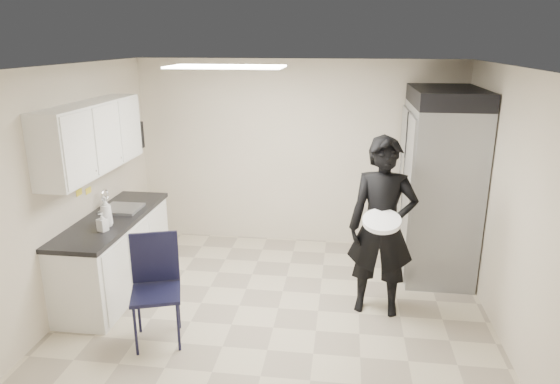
# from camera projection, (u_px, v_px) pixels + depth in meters

# --- Properties ---
(floor) EXTENTS (4.50, 4.50, 0.00)m
(floor) POSITION_uv_depth(u_px,v_px,m) (278.00, 308.00, 5.51)
(floor) COLOR #B9AD91
(floor) RESTS_ON ground
(ceiling) EXTENTS (4.50, 4.50, 0.00)m
(ceiling) POSITION_uv_depth(u_px,v_px,m) (278.00, 66.00, 4.74)
(ceiling) COLOR silver
(ceiling) RESTS_ON back_wall
(back_wall) EXTENTS (4.50, 0.00, 4.50)m
(back_wall) POSITION_uv_depth(u_px,v_px,m) (297.00, 154.00, 7.02)
(back_wall) COLOR beige
(back_wall) RESTS_ON floor
(left_wall) EXTENTS (0.00, 4.00, 4.00)m
(left_wall) POSITION_uv_depth(u_px,v_px,m) (73.00, 188.00, 5.41)
(left_wall) COLOR beige
(left_wall) RESTS_ON floor
(right_wall) EXTENTS (0.00, 4.00, 4.00)m
(right_wall) POSITION_uv_depth(u_px,v_px,m) (507.00, 205.00, 4.84)
(right_wall) COLOR beige
(right_wall) RESTS_ON floor
(ceiling_panel) EXTENTS (1.20, 0.60, 0.02)m
(ceiling_panel) POSITION_uv_depth(u_px,v_px,m) (226.00, 67.00, 5.21)
(ceiling_panel) COLOR white
(ceiling_panel) RESTS_ON ceiling
(lower_counter) EXTENTS (0.60, 1.90, 0.86)m
(lower_counter) POSITION_uv_depth(u_px,v_px,m) (115.00, 255.00, 5.82)
(lower_counter) COLOR silver
(lower_counter) RESTS_ON floor
(countertop) EXTENTS (0.64, 1.95, 0.05)m
(countertop) POSITION_uv_depth(u_px,v_px,m) (111.00, 219.00, 5.68)
(countertop) COLOR black
(countertop) RESTS_ON lower_counter
(sink) EXTENTS (0.42, 0.40, 0.14)m
(sink) POSITION_uv_depth(u_px,v_px,m) (123.00, 213.00, 5.92)
(sink) COLOR gray
(sink) RESTS_ON countertop
(faucet) EXTENTS (0.02, 0.02, 0.24)m
(faucet) POSITION_uv_depth(u_px,v_px,m) (105.00, 200.00, 5.90)
(faucet) COLOR silver
(faucet) RESTS_ON countertop
(upper_cabinets) EXTENTS (0.35, 1.80, 0.75)m
(upper_cabinets) POSITION_uv_depth(u_px,v_px,m) (92.00, 137.00, 5.42)
(upper_cabinets) COLOR silver
(upper_cabinets) RESTS_ON left_wall
(towel_dispenser) EXTENTS (0.22, 0.30, 0.35)m
(towel_dispenser) POSITION_uv_depth(u_px,v_px,m) (132.00, 136.00, 6.58)
(towel_dispenser) COLOR black
(towel_dispenser) RESTS_ON left_wall
(notice_sticker_left) EXTENTS (0.00, 0.12, 0.07)m
(notice_sticker_left) POSITION_uv_depth(u_px,v_px,m) (79.00, 192.00, 5.53)
(notice_sticker_left) COLOR yellow
(notice_sticker_left) RESTS_ON left_wall
(notice_sticker_right) EXTENTS (0.00, 0.12, 0.07)m
(notice_sticker_right) POSITION_uv_depth(u_px,v_px,m) (88.00, 191.00, 5.73)
(notice_sticker_right) COLOR yellow
(notice_sticker_right) RESTS_ON left_wall
(commercial_fridge) EXTENTS (0.80, 1.35, 2.10)m
(commercial_fridge) POSITION_uv_depth(u_px,v_px,m) (438.00, 191.00, 6.18)
(commercial_fridge) COLOR gray
(commercial_fridge) RESTS_ON floor
(fridge_compressor) EXTENTS (0.80, 1.35, 0.20)m
(fridge_compressor) POSITION_uv_depth(u_px,v_px,m) (447.00, 97.00, 5.84)
(fridge_compressor) COLOR black
(fridge_compressor) RESTS_ON commercial_fridge
(folding_chair) EXTENTS (0.58, 0.58, 1.03)m
(folding_chair) POSITION_uv_depth(u_px,v_px,m) (156.00, 294.00, 4.76)
(folding_chair) COLOR black
(folding_chair) RESTS_ON floor
(man_tuxedo) EXTENTS (0.75, 0.54, 1.92)m
(man_tuxedo) POSITION_uv_depth(u_px,v_px,m) (382.00, 227.00, 5.21)
(man_tuxedo) COLOR black
(man_tuxedo) RESTS_ON floor
(bucket_lid) EXTENTS (0.42, 0.42, 0.05)m
(bucket_lid) POSITION_uv_depth(u_px,v_px,m) (382.00, 221.00, 4.93)
(bucket_lid) COLOR white
(bucket_lid) RESTS_ON man_tuxedo
(soap_bottle_a) EXTENTS (0.18, 0.18, 0.33)m
(soap_bottle_a) POSITION_uv_depth(u_px,v_px,m) (106.00, 212.00, 5.35)
(soap_bottle_a) COLOR white
(soap_bottle_a) RESTS_ON countertop
(soap_bottle_b) EXTENTS (0.12, 0.12, 0.20)m
(soap_bottle_b) POSITION_uv_depth(u_px,v_px,m) (102.00, 222.00, 5.23)
(soap_bottle_b) COLOR #A3A5AE
(soap_bottle_b) RESTS_ON countertop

